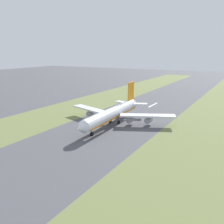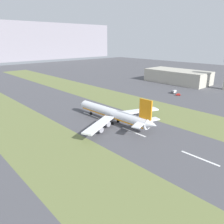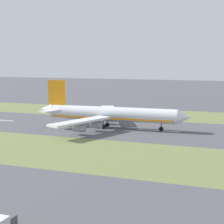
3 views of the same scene
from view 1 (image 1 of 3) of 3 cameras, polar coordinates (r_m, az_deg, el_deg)
The scene contains 7 objects.
ground_plane at distance 145.40m, azimuth 1.52°, elevation -2.32°, with size 800.00×800.00×0.00m, color #4C4C51.
grass_median_west at distance 132.01m, azimuth 19.23°, elevation -4.72°, with size 40.00×600.00×0.01m, color olive.
grass_median_east at distance 170.01m, azimuth -12.10°, elevation -0.31°, with size 40.00×600.00×0.01m, color olive.
centreline_dash_near at distance 194.30m, azimuth 8.90°, elevation 1.52°, with size 1.20×18.00×0.01m, color silver.
centreline_dash_mid at distance 158.14m, azimuth 3.94°, elevation -1.06°, with size 1.20×18.00×0.01m, color silver.
centreline_dash_far at distance 124.35m, azimuth -3.85°, elevation -5.08°, with size 1.20×18.00×0.01m, color silver.
airplane_main_jet at distance 141.62m, azimuth 0.34°, elevation -0.23°, with size 64.09×67.16×20.20m.
Camera 1 is at (-63.76, 124.66, 39.18)m, focal length 42.00 mm.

